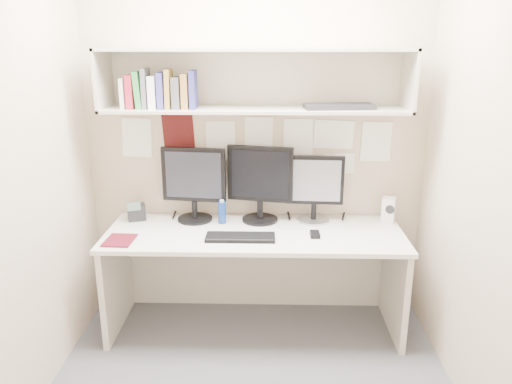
{
  "coord_description": "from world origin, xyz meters",
  "views": [
    {
      "loc": [
        0.09,
        -2.49,
        1.96
      ],
      "look_at": [
        0.02,
        0.35,
        1.1
      ],
      "focal_mm": 35.0,
      "sensor_mm": 36.0,
      "label": 1
    }
  ],
  "objects_px": {
    "desk": "(255,280)",
    "speaker": "(388,210)",
    "monitor_right": "(314,186)",
    "keyboard": "(240,237)",
    "monitor_left": "(194,182)",
    "desk_phone": "(136,212)",
    "monitor_center": "(260,182)",
    "maroon_notebook": "(120,240)"
  },
  "relations": [
    {
      "from": "desk",
      "to": "speaker",
      "type": "relative_size",
      "value": 11.21
    },
    {
      "from": "monitor_right",
      "to": "keyboard",
      "type": "height_order",
      "value": "monitor_right"
    },
    {
      "from": "desk",
      "to": "monitor_left",
      "type": "height_order",
      "value": "monitor_left"
    },
    {
      "from": "keyboard",
      "to": "desk_phone",
      "type": "bearing_deg",
      "value": 155.61
    },
    {
      "from": "monitor_center",
      "to": "maroon_notebook",
      "type": "bearing_deg",
      "value": -143.68
    },
    {
      "from": "speaker",
      "to": "desk_phone",
      "type": "relative_size",
      "value": 1.19
    },
    {
      "from": "monitor_left",
      "to": "maroon_notebook",
      "type": "distance_m",
      "value": 0.66
    },
    {
      "from": "monitor_right",
      "to": "maroon_notebook",
      "type": "xyz_separation_m",
      "value": [
        -1.28,
        -0.42,
        -0.25
      ]
    },
    {
      "from": "monitor_right",
      "to": "desk_phone",
      "type": "xyz_separation_m",
      "value": [
        -1.27,
        -0.01,
        -0.2
      ]
    },
    {
      "from": "monitor_right",
      "to": "monitor_center",
      "type": "bearing_deg",
      "value": -176.71
    },
    {
      "from": "desk",
      "to": "maroon_notebook",
      "type": "distance_m",
      "value": 0.96
    },
    {
      "from": "desk",
      "to": "monitor_center",
      "type": "bearing_deg",
      "value": 81.52
    },
    {
      "from": "monitor_left",
      "to": "desk_phone",
      "type": "height_order",
      "value": "monitor_left"
    },
    {
      "from": "monitor_center",
      "to": "desk",
      "type": "bearing_deg",
      "value": -87.08
    },
    {
      "from": "desk_phone",
      "to": "speaker",
      "type": "bearing_deg",
      "value": -19.33
    },
    {
      "from": "monitor_right",
      "to": "speaker",
      "type": "distance_m",
      "value": 0.55
    },
    {
      "from": "monitor_right",
      "to": "maroon_notebook",
      "type": "distance_m",
      "value": 1.37
    },
    {
      "from": "monitor_center",
      "to": "desk_phone",
      "type": "relative_size",
      "value": 3.59
    },
    {
      "from": "monitor_right",
      "to": "maroon_notebook",
      "type": "height_order",
      "value": "monitor_right"
    },
    {
      "from": "monitor_left",
      "to": "keyboard",
      "type": "bearing_deg",
      "value": -39.65
    },
    {
      "from": "keyboard",
      "to": "monitor_right",
      "type": "bearing_deg",
      "value": 35.27
    },
    {
      "from": "monitor_left",
      "to": "maroon_notebook",
      "type": "bearing_deg",
      "value": -129.62
    },
    {
      "from": "monitor_right",
      "to": "maroon_notebook",
      "type": "bearing_deg",
      "value": -158.7
    },
    {
      "from": "keyboard",
      "to": "desk_phone",
      "type": "relative_size",
      "value": 3.0
    },
    {
      "from": "monitor_left",
      "to": "monitor_center",
      "type": "bearing_deg",
      "value": 6.25
    },
    {
      "from": "monitor_center",
      "to": "desk_phone",
      "type": "height_order",
      "value": "monitor_center"
    },
    {
      "from": "keyboard",
      "to": "speaker",
      "type": "bearing_deg",
      "value": 18.7
    },
    {
      "from": "desk_phone",
      "to": "maroon_notebook",
      "type": "bearing_deg",
      "value": -110.76
    },
    {
      "from": "desk",
      "to": "keyboard",
      "type": "relative_size",
      "value": 4.45
    },
    {
      "from": "monitor_center",
      "to": "desk_phone",
      "type": "bearing_deg",
      "value": -167.83
    },
    {
      "from": "monitor_right",
      "to": "keyboard",
      "type": "bearing_deg",
      "value": -141.35
    },
    {
      "from": "monitor_center",
      "to": "keyboard",
      "type": "xyz_separation_m",
      "value": [
        -0.12,
        -0.36,
        -0.28
      ]
    },
    {
      "from": "speaker",
      "to": "monitor_left",
      "type": "bearing_deg",
      "value": -162.42
    },
    {
      "from": "desk",
      "to": "monitor_right",
      "type": "relative_size",
      "value": 4.23
    },
    {
      "from": "desk",
      "to": "monitor_right",
      "type": "xyz_separation_m",
      "value": [
        0.41,
        0.22,
        0.62
      ]
    },
    {
      "from": "desk",
      "to": "monitor_center",
      "type": "distance_m",
      "value": 0.69
    },
    {
      "from": "desk",
      "to": "monitor_center",
      "type": "height_order",
      "value": "monitor_center"
    },
    {
      "from": "speaker",
      "to": "desk_phone",
      "type": "bearing_deg",
      "value": -161.98
    },
    {
      "from": "monitor_left",
      "to": "monitor_right",
      "type": "bearing_deg",
      "value": 6.27
    },
    {
      "from": "desk",
      "to": "speaker",
      "type": "xyz_separation_m",
      "value": [
        0.94,
        0.21,
        0.45
      ]
    },
    {
      "from": "monitor_left",
      "to": "maroon_notebook",
      "type": "xyz_separation_m",
      "value": [
        -0.43,
        -0.42,
        -0.28
      ]
    },
    {
      "from": "monitor_left",
      "to": "monitor_center",
      "type": "height_order",
      "value": "monitor_center"
    }
  ]
}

